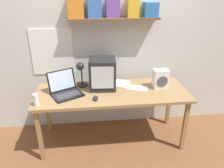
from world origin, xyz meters
TOP-DOWN VIEW (x-y plane):
  - ground_plane at (0.00, 0.00)m, footprint 12.00×12.00m
  - back_wall at (-0.00, 0.46)m, footprint 5.60×0.24m
  - corner_desk at (0.00, 0.00)m, footprint 1.85×0.69m
  - crt_monitor at (-0.10, 0.12)m, footprint 0.34×0.32m
  - laptop at (-0.56, 0.01)m, footprint 0.44×0.44m
  - desk_lamp at (-0.37, 0.17)m, footprint 0.14×0.18m
  - juice_glass at (-0.85, -0.24)m, footprint 0.06×0.06m
  - space_heater at (0.61, 0.05)m, footprint 0.19×0.14m
  - computer_mouse at (-0.21, -0.18)m, footprint 0.06×0.11m
  - printed_handout at (0.33, 0.06)m, footprint 0.29×0.23m
  - loose_paper_near_monitor at (0.15, 0.22)m, footprint 0.28×0.29m

SIDE VIEW (x-z plane):
  - ground_plane at x=0.00m, z-range 0.00..0.00m
  - corner_desk at x=0.00m, z-range 0.31..1.04m
  - printed_handout at x=0.33m, z-range 0.73..0.73m
  - loose_paper_near_monitor at x=0.15m, z-range 0.73..0.73m
  - computer_mouse at x=-0.21m, z-range 0.73..0.76m
  - juice_glass at x=-0.85m, z-range 0.72..0.86m
  - laptop at x=-0.56m, z-range 0.67..0.93m
  - space_heater at x=0.61m, z-range 0.73..0.97m
  - crt_monitor at x=-0.10m, z-range 0.73..1.11m
  - desk_lamp at x=-0.37m, z-range 0.78..1.12m
  - back_wall at x=0.00m, z-range 0.01..2.61m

